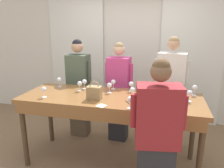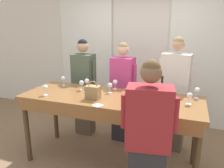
{
  "view_description": "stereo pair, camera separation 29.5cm",
  "coord_description": "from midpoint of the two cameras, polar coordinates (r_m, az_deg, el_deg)",
  "views": [
    {
      "loc": [
        0.68,
        -2.68,
        1.93
      ],
      "look_at": [
        0.0,
        0.09,
        1.15
      ],
      "focal_mm": 35.0,
      "sensor_mm": 36.0,
      "label": 1
    },
    {
      "loc": [
        0.96,
        -2.6,
        1.93
      ],
      "look_at": [
        0.0,
        0.09,
        1.15
      ],
      "focal_mm": 35.0,
      "sensor_mm": 36.0,
      "label": 2
    }
  ],
  "objects": [
    {
      "name": "handbag",
      "position": [
        2.81,
        -7.67,
        -2.25
      ],
      "size": [
        0.18,
        0.12,
        0.24
      ],
      "color": "#997A4C",
      "rests_on": "tasting_bar"
    },
    {
      "name": "wine_glass_by_handbag",
      "position": [
        3.04,
        -3.48,
        -0.49
      ],
      "size": [
        0.07,
        0.07,
        0.14
      ],
      "color": "white",
      "rests_on": "tasting_bar"
    },
    {
      "name": "wine_glass_back_left",
      "position": [
        2.73,
        4.2,
        -2.35
      ],
      "size": [
        0.07,
        0.07,
        0.14
      ],
      "color": "white",
      "rests_on": "tasting_bar"
    },
    {
      "name": "napkin",
      "position": [
        2.59,
        -6.08,
        -5.74
      ],
      "size": [
        0.14,
        0.14,
        0.0
      ],
      "color": "white",
      "rests_on": "tasting_bar"
    },
    {
      "name": "wine_glass_front_left",
      "position": [
        3.03,
        -20.1,
        -1.47
      ],
      "size": [
        0.07,
        0.07,
        0.14
      ],
      "color": "white",
      "rests_on": "tasting_bar"
    },
    {
      "name": "pen",
      "position": [
        2.68,
        0.93,
        -4.88
      ],
      "size": [
        0.08,
        0.11,
        0.01
      ],
      "color": "black",
      "rests_on": "tasting_bar"
    },
    {
      "name": "guest_pink_top",
      "position": [
        3.61,
        -0.57,
        -2.21
      ],
      "size": [
        0.47,
        0.29,
        1.66
      ],
      "color": "#28282D",
      "rests_on": "ground_plane"
    },
    {
      "name": "guest_olive_jacket",
      "position": [
        3.83,
        -10.81,
        -1.05
      ],
      "size": [
        0.47,
        0.28,
        1.7
      ],
      "color": "brown",
      "rests_on": "ground_plane"
    },
    {
      "name": "ground_plane",
      "position": [
        3.37,
        -3.03,
        -19.67
      ],
      "size": [
        18.0,
        18.0,
        0.0
      ],
      "primitive_type": "plane",
      "color": "#846647"
    },
    {
      "name": "wine_glass_by_bottle",
      "position": [
        2.83,
        2.39,
        -1.7
      ],
      "size": [
        0.07,
        0.07,
        0.14
      ],
      "color": "white",
      "rests_on": "tasting_bar"
    },
    {
      "name": "wine_glass_center_left",
      "position": [
        3.19,
        -11.08,
        -0.01
      ],
      "size": [
        0.07,
        0.07,
        0.14
      ],
      "color": "white",
      "rests_on": "tasting_bar"
    },
    {
      "name": "wine_glass_near_host",
      "position": [
        3.08,
        18.27,
        -1.03
      ],
      "size": [
        0.07,
        0.07,
        0.14
      ],
      "color": "white",
      "rests_on": "tasting_bar"
    },
    {
      "name": "wine_glass_center_mid",
      "position": [
        3.48,
        -16.0,
        0.96
      ],
      "size": [
        0.07,
        0.07,
        0.14
      ],
      "color": "white",
      "rests_on": "tasting_bar"
    },
    {
      "name": "wine_glass_back_mid",
      "position": [
        2.82,
        16.83,
        -2.42
      ],
      "size": [
        0.07,
        0.07,
        0.14
      ],
      "color": "white",
      "rests_on": "tasting_bar"
    },
    {
      "name": "wine_glass_front_mid",
      "position": [
        3.1,
        2.32,
        -0.15
      ],
      "size": [
        0.07,
        0.07,
        0.14
      ],
      "color": "white",
      "rests_on": "tasting_bar"
    },
    {
      "name": "host_pouring",
      "position": [
        2.25,
        7.87,
        -14.27
      ],
      "size": [
        0.54,
        0.33,
        1.64
      ],
      "color": "#28282D",
      "rests_on": "ground_plane"
    },
    {
      "name": "wall_back",
      "position": [
        4.48,
        3.15,
        8.46
      ],
      "size": [
        12.0,
        0.06,
        2.8
      ],
      "color": "silver",
      "rests_on": "ground_plane"
    },
    {
      "name": "wine_glass_front_right",
      "position": [
        2.47,
        1.35,
        -4.2
      ],
      "size": [
        0.07,
        0.07,
        0.14
      ],
      "color": "white",
      "rests_on": "tasting_bar"
    },
    {
      "name": "tasting_bar",
      "position": [
        2.93,
        -3.4,
        -5.24
      ],
      "size": [
        2.41,
        0.85,
        1.0
      ],
      "color": "brown",
      "rests_on": "ground_plane"
    },
    {
      "name": "wine_glass_center_right",
      "position": [
        3.28,
        -9.78,
        0.48
      ],
      "size": [
        0.07,
        0.07,
        0.14
      ],
      "color": "white",
      "rests_on": "tasting_bar"
    },
    {
      "name": "wine_glass_back_right",
      "position": [
        3.22,
        -2.28,
        0.42
      ],
      "size": [
        0.07,
        0.07,
        0.14
      ],
      "color": "white",
      "rests_on": "tasting_bar"
    },
    {
      "name": "curtain_panel_left",
      "position": [
        4.77,
        -10.91,
        7.96
      ],
      "size": [
        1.17,
        0.03,
        2.69
      ],
      "color": "white",
      "rests_on": "ground_plane"
    },
    {
      "name": "curtain_panel_right",
      "position": [
        4.36,
        18.19,
        6.8
      ],
      "size": [
        1.17,
        0.03,
        2.69
      ],
      "color": "white",
      "rests_on": "ground_plane"
    },
    {
      "name": "wine_bottle",
      "position": [
        2.74,
        10.12,
        -2.0
      ],
      "size": [
        0.08,
        0.08,
        0.34
      ],
      "color": "black",
      "rests_on": "tasting_bar"
    },
    {
      "name": "guest_cream_sweater",
      "position": [
        3.5,
        12.64,
        -2.38
      ],
      "size": [
        0.54,
        0.31,
        1.77
      ],
      "color": "brown",
      "rests_on": "ground_plane"
    }
  ]
}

